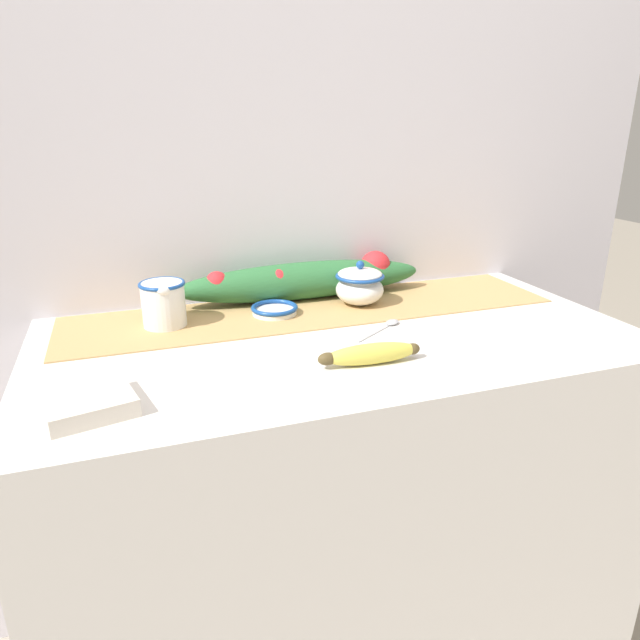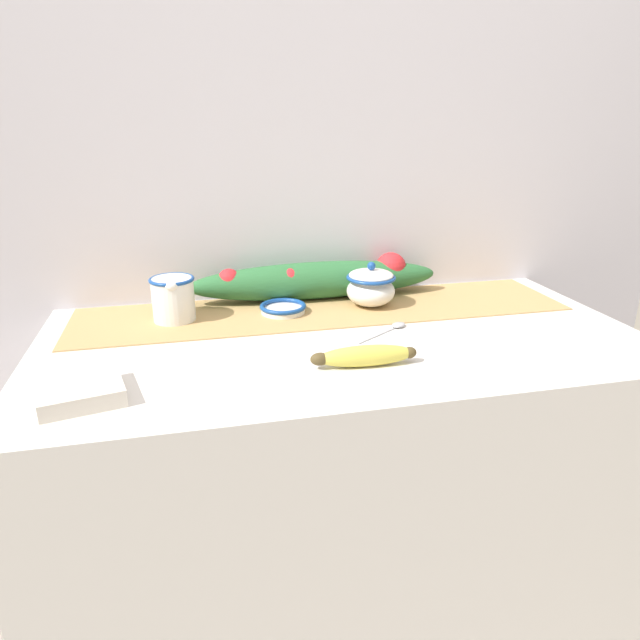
{
  "view_description": "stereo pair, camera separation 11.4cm",
  "coord_description": "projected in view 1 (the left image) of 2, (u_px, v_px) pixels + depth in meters",
  "views": [
    {
      "loc": [
        -0.41,
        -1.04,
        1.31
      ],
      "look_at": [
        -0.06,
        -0.03,
        0.93
      ],
      "focal_mm": 32.0,
      "sensor_mm": 36.0,
      "label": 1
    },
    {
      "loc": [
        -0.3,
        -1.07,
        1.31
      ],
      "look_at": [
        -0.06,
        -0.03,
        0.93
      ],
      "focal_mm": 32.0,
      "sensor_mm": 36.0,
      "label": 2
    }
  ],
  "objects": [
    {
      "name": "back_wall",
      "position": [
        293.0,
        165.0,
        1.39
      ],
      "size": [
        2.05,
        0.04,
        2.4
      ],
      "primitive_type": "cube",
      "color": "silver",
      "rests_on": "ground_plane"
    },
    {
      "name": "cream_pitcher",
      "position": [
        163.0,
        302.0,
        1.23
      ],
      "size": [
        0.1,
        0.12,
        0.1
      ],
      "color": "white",
      "rests_on": "countertop"
    },
    {
      "name": "poinsettia_garland",
      "position": [
        307.0,
        279.0,
        1.42
      ],
      "size": [
        0.63,
        0.1,
        0.1
      ],
      "color": "#2D6B38",
      "rests_on": "countertop"
    },
    {
      "name": "sugar_bowl",
      "position": [
        360.0,
        285.0,
        1.38
      ],
      "size": [
        0.12,
        0.12,
        0.11
      ],
      "color": "white",
      "rests_on": "countertop"
    },
    {
      "name": "napkin_stack",
      "position": [
        88.0,
        402.0,
        0.89
      ],
      "size": [
        0.15,
        0.15,
        0.03
      ],
      "primitive_type": "cube",
      "rotation": [
        0.0,
        0.0,
        0.22
      ],
      "color": "silver",
      "rests_on": "countertop"
    },
    {
      "name": "countertop",
      "position": [
        339.0,
        508.0,
        1.35
      ],
      "size": [
        1.25,
        0.64,
        0.88
      ],
      "primitive_type": "cube",
      "color": "silver",
      "rests_on": "ground_plane"
    },
    {
      "name": "spoon",
      "position": [
        390.0,
        324.0,
        1.25
      ],
      "size": [
        0.14,
        0.1,
        0.01
      ],
      "rotation": [
        0.0,
        0.0,
        0.59
      ],
      "color": "#B7B7BC",
      "rests_on": "countertop"
    },
    {
      "name": "small_dish",
      "position": [
        275.0,
        310.0,
        1.32
      ],
      "size": [
        0.11,
        0.11,
        0.02
      ],
      "color": "white",
      "rests_on": "countertop"
    },
    {
      "name": "banana",
      "position": [
        370.0,
        354.0,
        1.05
      ],
      "size": [
        0.2,
        0.05,
        0.04
      ],
      "rotation": [
        0.0,
        0.0,
        -0.05
      ],
      "color": "#DBCC4C",
      "rests_on": "countertop"
    },
    {
      "name": "table_runner",
      "position": [
        315.0,
        309.0,
        1.36
      ],
      "size": [
        1.15,
        0.27,
        0.0
      ],
      "primitive_type": "cube",
      "color": "tan",
      "rests_on": "countertop"
    }
  ]
}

